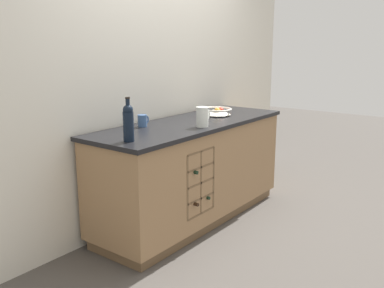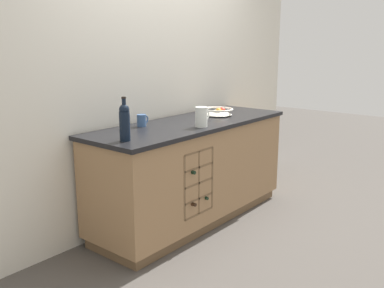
{
  "view_description": "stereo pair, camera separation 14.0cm",
  "coord_description": "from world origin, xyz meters",
  "px_view_note": "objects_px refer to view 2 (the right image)",
  "views": [
    {
      "loc": [
        -2.94,
        -2.22,
        1.58
      ],
      "look_at": [
        0.0,
        0.0,
        0.71
      ],
      "focal_mm": 40.0,
      "sensor_mm": 36.0,
      "label": 1
    },
    {
      "loc": [
        -2.86,
        -2.33,
        1.58
      ],
      "look_at": [
        0.0,
        0.0,
        0.71
      ],
      "focal_mm": 40.0,
      "sensor_mm": 36.0,
      "label": 2
    }
  ],
  "objects_px": {
    "standing_wine_bottle": "(125,121)",
    "white_pitcher": "(202,116)",
    "fruit_bowl": "(218,111)",
    "ceramic_mug": "(142,120)"
  },
  "relations": [
    {
      "from": "standing_wine_bottle",
      "to": "white_pitcher",
      "type": "bearing_deg",
      "value": -7.31
    },
    {
      "from": "fruit_bowl",
      "to": "white_pitcher",
      "type": "bearing_deg",
      "value": -157.78
    },
    {
      "from": "fruit_bowl",
      "to": "white_pitcher",
      "type": "distance_m",
      "value": 0.6
    },
    {
      "from": "white_pitcher",
      "to": "standing_wine_bottle",
      "type": "bearing_deg",
      "value": 172.69
    },
    {
      "from": "ceramic_mug",
      "to": "standing_wine_bottle",
      "type": "distance_m",
      "value": 0.55
    },
    {
      "from": "fruit_bowl",
      "to": "white_pitcher",
      "type": "height_order",
      "value": "white_pitcher"
    },
    {
      "from": "fruit_bowl",
      "to": "ceramic_mug",
      "type": "relative_size",
      "value": 2.46
    },
    {
      "from": "fruit_bowl",
      "to": "ceramic_mug",
      "type": "bearing_deg",
      "value": 168.6
    },
    {
      "from": "ceramic_mug",
      "to": "standing_wine_bottle",
      "type": "relative_size",
      "value": 0.37
    },
    {
      "from": "white_pitcher",
      "to": "ceramic_mug",
      "type": "xyz_separation_m",
      "value": [
        -0.3,
        0.39,
        -0.04
      ]
    }
  ]
}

